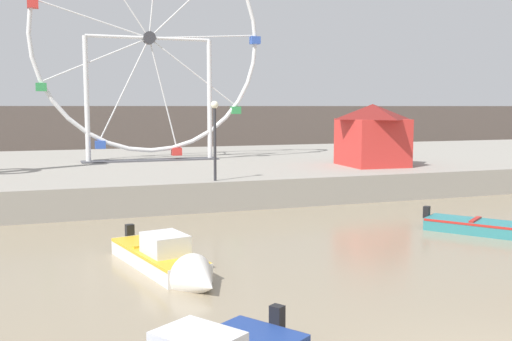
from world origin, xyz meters
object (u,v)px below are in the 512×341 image
(motorboat_white_red_stripe, at_px, (171,262))
(promenade_lamp_near, at_px, (215,128))
(carnival_booth_red_striped, at_px, (372,134))
(ferris_wheel_white_frame, at_px, (149,42))

(motorboat_white_red_stripe, height_order, promenade_lamp_near, promenade_lamp_near)
(motorboat_white_red_stripe, relative_size, carnival_booth_red_striped, 1.41)
(ferris_wheel_white_frame, distance_m, carnival_booth_red_striped, 13.43)
(motorboat_white_red_stripe, height_order, carnival_booth_red_striped, carnival_booth_red_striped)
(carnival_booth_red_striped, bearing_deg, motorboat_white_red_stripe, -133.64)
(carnival_booth_red_striped, bearing_deg, ferris_wheel_white_frame, 150.75)
(carnival_booth_red_striped, height_order, promenade_lamp_near, promenade_lamp_near)
(carnival_booth_red_striped, relative_size, promenade_lamp_near, 1.17)
(carnival_booth_red_striped, distance_m, promenade_lamp_near, 10.10)
(ferris_wheel_white_frame, distance_m, promenade_lamp_near, 11.11)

